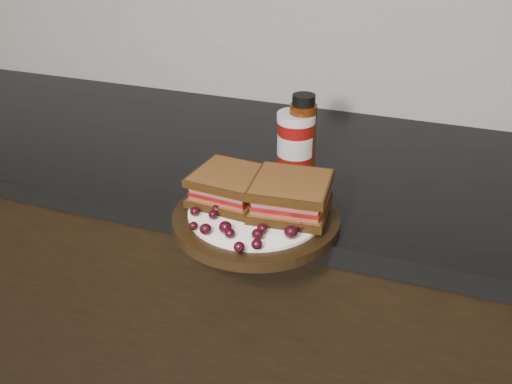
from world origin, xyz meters
TOP-DOWN VIEW (x-y plane):
  - base_cabinets at (0.00, 1.70)m, footprint 3.96×0.58m
  - countertop at (0.00, 1.70)m, footprint 3.98×0.60m
  - plate at (0.24, 1.42)m, footprint 0.28×0.28m
  - sandwich_left at (0.18, 1.44)m, footprint 0.12×0.12m
  - sandwich_right at (0.29, 1.44)m, footprint 0.13×0.13m
  - grape_0 at (0.15, 1.38)m, footprint 0.02×0.02m
  - grape_1 at (0.18, 1.38)m, footprint 0.02×0.02m
  - grape_2 at (0.16, 1.34)m, footprint 0.01×0.01m
  - grape_3 at (0.19, 1.33)m, footprint 0.02×0.02m
  - grape_4 at (0.21, 1.35)m, footprint 0.02×0.02m
  - grape_5 at (0.23, 1.33)m, footprint 0.02×0.02m
  - grape_6 at (0.25, 1.30)m, footprint 0.02×0.02m
  - grape_7 at (0.28, 1.32)m, footprint 0.02×0.02m
  - grape_8 at (0.27, 1.34)m, footprint 0.02×0.02m
  - grape_9 at (0.27, 1.36)m, footprint 0.02×0.02m
  - grape_10 at (0.31, 1.37)m, footprint 0.02×0.02m
  - grape_11 at (0.32, 1.40)m, footprint 0.02×0.02m
  - grape_12 at (0.32, 1.39)m, footprint 0.02×0.02m
  - grape_13 at (0.33, 1.44)m, footprint 0.02×0.02m
  - grape_14 at (0.32, 1.46)m, footprint 0.02×0.02m
  - grape_15 at (0.29, 1.45)m, footprint 0.02×0.02m
  - grape_16 at (0.19, 1.49)m, footprint 0.02×0.02m
  - grape_17 at (0.18, 1.47)m, footprint 0.02×0.02m
  - grape_18 at (0.16, 1.45)m, footprint 0.02×0.02m
  - grape_19 at (0.15, 1.44)m, footprint 0.02×0.02m
  - grape_20 at (0.18, 1.41)m, footprint 0.02×0.02m
  - grape_21 at (0.18, 1.39)m, footprint 0.02×0.02m
  - grape_22 at (0.20, 1.45)m, footprint 0.02×0.02m
  - grape_23 at (0.15, 1.46)m, footprint 0.02×0.02m
  - grape_24 at (0.16, 1.43)m, footprint 0.02×0.02m
  - condiment_jar at (0.23, 1.66)m, footprint 0.09×0.09m
  - oil_bottle at (0.25, 1.66)m, footprint 0.07×0.07m

SIDE VIEW (x-z plane):
  - base_cabinets at x=0.00m, z-range 0.00..0.86m
  - countertop at x=0.00m, z-range 0.86..0.90m
  - plate at x=0.24m, z-range 0.90..0.92m
  - grape_2 at x=0.16m, z-range 0.92..0.94m
  - grape_14 at x=0.32m, z-range 0.92..0.94m
  - grape_22 at x=0.20m, z-range 0.92..0.94m
  - grape_13 at x=0.33m, z-range 0.92..0.94m
  - grape_1 at x=0.18m, z-range 0.92..0.94m
  - grape_16 at x=0.19m, z-range 0.92..0.94m
  - grape_5 at x=0.23m, z-range 0.92..0.94m
  - grape_12 at x=0.32m, z-range 0.92..0.94m
  - grape_0 at x=0.15m, z-range 0.92..0.94m
  - grape_9 at x=0.27m, z-range 0.92..0.94m
  - grape_7 at x=0.28m, z-range 0.92..0.94m
  - grape_23 at x=0.15m, z-range 0.92..0.94m
  - grape_6 at x=0.25m, z-range 0.92..0.94m
  - grape_21 at x=0.18m, z-range 0.92..0.94m
  - grape_19 at x=0.15m, z-range 0.92..0.94m
  - grape_15 at x=0.29m, z-range 0.92..0.94m
  - grape_8 at x=0.27m, z-range 0.92..0.94m
  - grape_3 at x=0.19m, z-range 0.92..0.94m
  - grape_18 at x=0.16m, z-range 0.92..0.94m
  - grape_11 at x=0.32m, z-range 0.92..0.94m
  - grape_20 at x=0.18m, z-range 0.92..0.94m
  - grape_24 at x=0.16m, z-range 0.92..0.94m
  - grape_17 at x=0.18m, z-range 0.92..0.94m
  - grape_4 at x=0.21m, z-range 0.92..0.94m
  - grape_10 at x=0.31m, z-range 0.92..0.94m
  - sandwich_left at x=0.18m, z-range 0.92..0.98m
  - sandwich_right at x=0.29m, z-range 0.92..0.98m
  - condiment_jar at x=0.23m, z-range 0.90..1.01m
  - oil_bottle at x=0.25m, z-range 0.90..1.05m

